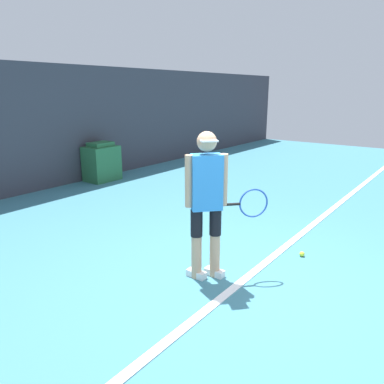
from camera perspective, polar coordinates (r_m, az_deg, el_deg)
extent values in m
plane|color=teal|center=(4.44, 8.49, -13.70)|extent=(24.00, 24.00, 0.00)
cube|color=white|center=(4.47, 7.62, -13.38)|extent=(21.60, 0.10, 0.01)
cylinder|color=tan|center=(4.43, 0.68, -9.84)|extent=(0.12, 0.12, 0.52)
cylinder|color=black|center=(4.26, 0.70, -4.71)|extent=(0.14, 0.14, 0.32)
cube|color=white|center=(4.52, 0.67, -12.37)|extent=(0.10, 0.24, 0.08)
cylinder|color=tan|center=(4.47, 3.49, -9.60)|extent=(0.12, 0.12, 0.52)
cylinder|color=black|center=(4.31, 3.58, -4.52)|extent=(0.14, 0.14, 0.32)
cube|color=white|center=(4.57, 3.44, -12.12)|extent=(0.10, 0.24, 0.08)
cube|color=#338CE0|center=(4.15, 2.21, 1.51)|extent=(0.39, 0.38, 0.62)
sphere|color=tan|center=(4.06, 2.28, 7.70)|extent=(0.22, 0.22, 0.22)
cube|color=white|center=(3.96, 2.60, 7.80)|extent=(0.21, 0.21, 0.02)
cylinder|color=tan|center=(4.11, -0.47, 1.64)|extent=(0.09, 0.09, 0.59)
cylinder|color=tan|center=(4.19, 4.85, 1.87)|extent=(0.09, 0.09, 0.59)
cylinder|color=black|center=(4.29, 6.05, -1.88)|extent=(0.17, 0.16, 0.03)
torus|color=#2851B2|center=(4.37, 9.36, -1.68)|extent=(0.27, 0.25, 0.35)
sphere|color=#D1E533|center=(5.24, 16.41, -9.05)|extent=(0.07, 0.07, 0.07)
cube|color=#28663D|center=(9.32, -13.59, 4.25)|extent=(0.77, 0.57, 0.83)
cube|color=#28663D|center=(9.25, -13.77, 7.08)|extent=(0.54, 0.40, 0.10)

